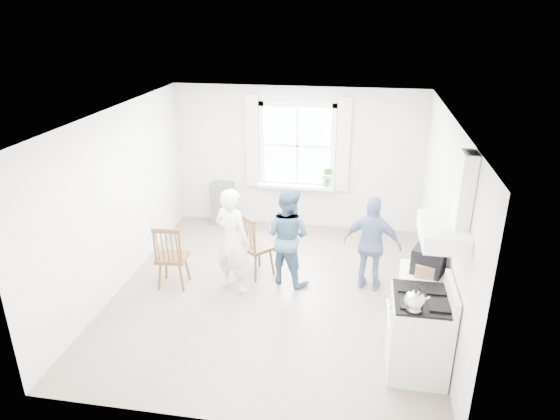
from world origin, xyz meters
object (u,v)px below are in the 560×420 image
Objects in this scene: gas_stove at (419,333)px; low_cabinet at (419,302)px; person_right at (372,244)px; person_mid at (287,236)px; person_left at (232,241)px; stereo_stack at (429,261)px; windsor_chair_a at (169,251)px; windsor_chair_b at (251,239)px.

gas_stove is 0.70m from low_cabinet.
person_right is (-0.60, 1.02, 0.27)m from low_cabinet.
person_right is (-0.53, 1.72, 0.23)m from gas_stove.
person_right reaches higher than gas_stove.
person_mid is (-1.83, 1.02, 0.30)m from low_cabinet.
person_left reaches higher than low_cabinet.
stereo_stack reaches higher than windsor_chair_a.
low_cabinet is 2.62m from windsor_chair_b.
person_left is (-0.17, -0.41, 0.16)m from windsor_chair_b.
low_cabinet is 0.88× the size of windsor_chair_b.
windsor_chair_b is at bearing -89.16° from person_left.
stereo_stack is 0.44× the size of windsor_chair_b.
windsor_chair_a is at bearing 171.66° from low_cabinet.
person_left is 0.82m from person_mid.
person_right is (2.87, 0.51, 0.10)m from windsor_chair_a.
person_right reaches higher than low_cabinet.
windsor_chair_b is at bearing 17.46° from person_mid.
windsor_chair_b is at bearing 9.91° from person_right.
low_cabinet is 0.57× the size of person_left.
low_cabinet is 0.61m from stereo_stack.
gas_stove is 0.71× the size of person_left.
person_left is 1.10× the size of person_right.
person_mid is at bearing -130.12° from person_left.
person_mid is (0.74, 0.36, -0.04)m from person_left.
person_mid is at bearing 150.74° from stereo_stack.
gas_stove is 1.81m from person_right.
windsor_chair_a is 0.98× the size of windsor_chair_b.
person_mid is (0.56, -0.05, 0.12)m from windsor_chair_b.
gas_stove is at bearing -99.63° from stereo_stack.
gas_stove is at bearing -37.28° from windsor_chair_b.
person_mid reaches higher than windsor_chair_b.
gas_stove reaches higher than windsor_chair_a.
person_left reaches higher than stereo_stack.
person_mid is (-1.87, 1.05, -0.31)m from stereo_stack.
windsor_chair_b is 0.65× the size of person_left.
stereo_stack is 0.30× the size of person_mid.
stereo_stack is at bearing -24.32° from windsor_chair_b.
windsor_chair_b is 0.58m from person_mid.
person_left reaches higher than person_right.
windsor_chair_a is at bearing 171.24° from stereo_stack.
stereo_stack is 3.58m from windsor_chair_a.
person_left is at bearing 48.81° from person_mid.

